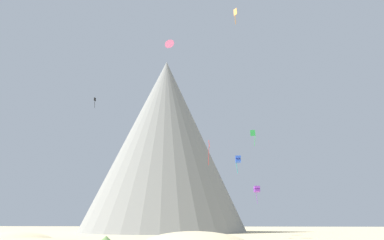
% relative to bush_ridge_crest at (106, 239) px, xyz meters
% --- Properties ---
extents(bush_ridge_crest, '(2.74, 2.74, 1.03)m').
position_rel_bush_ridge_crest_xyz_m(bush_ridge_crest, '(0.00, 0.00, 0.00)').
color(bush_ridge_crest, '#668C4C').
rests_on(bush_ridge_crest, ground_plane).
extents(rock_massif, '(68.37, 68.37, 55.65)m').
position_rel_bush_ridge_crest_xyz_m(rock_massif, '(-0.42, 56.72, 24.80)').
color(rock_massif, gray).
rests_on(rock_massif, ground_plane).
extents(kite_violet_low, '(1.46, 1.52, 4.17)m').
position_rel_bush_ridge_crest_xyz_m(kite_violet_low, '(25.23, 33.43, 9.99)').
color(kite_violet_low, purple).
extents(kite_orange_high, '(0.53, 0.84, 3.02)m').
position_rel_bush_ridge_crest_xyz_m(kite_orange_high, '(20.32, -1.44, 36.15)').
color(kite_orange_high, orange).
extents(kite_blue_mid, '(1.11, 1.17, 3.51)m').
position_rel_bush_ridge_crest_xyz_m(kite_blue_mid, '(20.50, 17.14, 14.57)').
color(kite_blue_mid, blue).
extents(kite_red_mid, '(0.36, 1.28, 5.05)m').
position_rel_bush_ridge_crest_xyz_m(kite_red_mid, '(14.76, 16.08, 17.09)').
color(kite_red_mid, red).
extents(kite_black_high, '(0.41, 0.76, 2.68)m').
position_rel_bush_ridge_crest_xyz_m(kite_black_high, '(-13.14, 24.75, 30.69)').
color(kite_black_high, black).
extents(kite_rainbow_high, '(1.75, 0.67, 1.72)m').
position_rel_bush_ridge_crest_xyz_m(kite_rainbow_high, '(8.98, 0.46, 32.00)').
color(kite_rainbow_high, '#E5668C').
extents(kite_green_mid, '(0.96, 0.31, 3.01)m').
position_rel_bush_ridge_crest_xyz_m(kite_green_mid, '(23.20, 10.07, 17.99)').
color(kite_green_mid, green).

